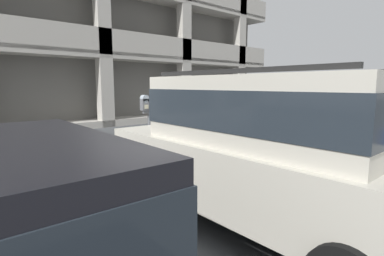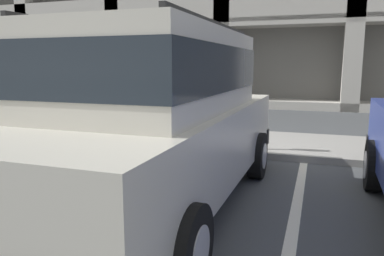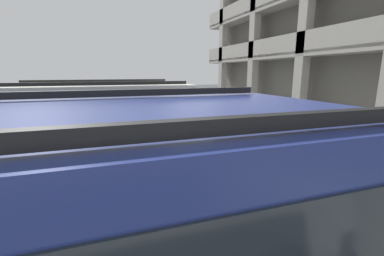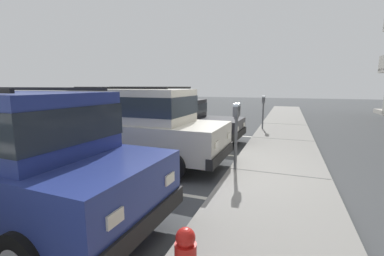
# 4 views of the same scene
# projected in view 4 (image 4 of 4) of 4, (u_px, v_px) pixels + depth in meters

# --- Properties ---
(ground_plane) EXTENTS (80.00, 80.00, 0.10)m
(ground_plane) POSITION_uv_depth(u_px,v_px,m) (221.00, 174.00, 6.21)
(ground_plane) COLOR #444749
(sidewalk) EXTENTS (40.00, 2.20, 0.12)m
(sidewalk) POSITION_uv_depth(u_px,v_px,m) (277.00, 176.00, 5.74)
(sidewalk) COLOR gray
(sidewalk) RESTS_ON ground_plane
(parking_stall_lines) EXTENTS (12.47, 4.80, 0.01)m
(parking_stall_lines) POSITION_uv_depth(u_px,v_px,m) (136.00, 187.00, 5.26)
(parking_stall_lines) COLOR silver
(parking_stall_lines) RESTS_ON ground_plane
(silver_suv) EXTENTS (2.06, 4.80, 2.03)m
(silver_suv) POSITION_uv_depth(u_px,v_px,m) (136.00, 123.00, 6.82)
(silver_suv) COLOR beige
(silver_suv) RESTS_ON ground_plane
(red_sedan) EXTENTS (1.95, 4.54, 1.54)m
(red_sedan) POSITION_uv_depth(u_px,v_px,m) (180.00, 119.00, 9.71)
(red_sedan) COLOR black
(red_sedan) RESTS_ON ground_plane
(dark_hatchback) EXTENTS (2.12, 4.83, 2.03)m
(dark_hatchback) POSITION_uv_depth(u_px,v_px,m) (9.00, 152.00, 3.82)
(dark_hatchback) COLOR navy
(dark_hatchback) RESTS_ON ground_plane
(parking_meter_near) EXTENTS (0.35, 0.12, 1.55)m
(parking_meter_near) POSITION_uv_depth(u_px,v_px,m) (236.00, 121.00, 5.86)
(parking_meter_near) COLOR #595B60
(parking_meter_near) RESTS_ON sidewalk
(parking_meter_far) EXTENTS (0.35, 0.12, 1.49)m
(parking_meter_far) POSITION_uv_depth(u_px,v_px,m) (263.00, 104.00, 11.55)
(parking_meter_far) COLOR #595B60
(parking_meter_far) RESTS_ON sidewalk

